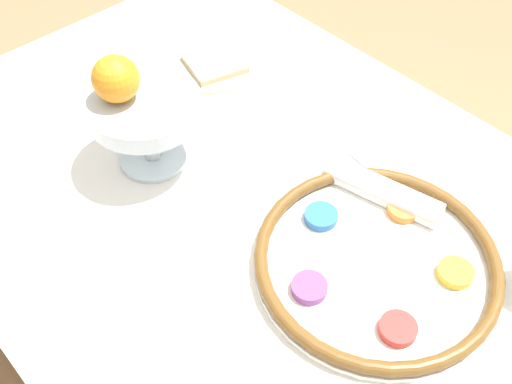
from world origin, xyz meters
TOP-DOWN VIEW (x-y plane):
  - dining_table at (0.00, 0.00)m, footprint 1.38×0.84m
  - seder_plate at (-0.15, -0.04)m, footprint 0.35×0.35m
  - fruit_stand at (0.25, 0.07)m, footprint 0.18×0.18m
  - orange_fruit at (0.27, 0.09)m, footprint 0.07×0.07m
  - bread_plate at (0.37, -0.17)m, footprint 0.16×0.16m
  - napkin_roll at (-0.07, -0.14)m, footprint 0.20×0.09m
  - spoon at (-0.05, -0.18)m, footprint 0.17×0.04m

SIDE VIEW (x-z plane):
  - dining_table at x=0.00m, z-range 0.00..0.73m
  - spoon at x=-0.05m, z-range 0.73..0.73m
  - bread_plate at x=0.37m, z-range 0.72..0.74m
  - seder_plate at x=-0.15m, z-range 0.73..0.76m
  - napkin_roll at x=-0.07m, z-range 0.73..0.77m
  - fruit_stand at x=0.25m, z-range 0.76..0.89m
  - orange_fruit at x=0.27m, z-range 0.85..0.93m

